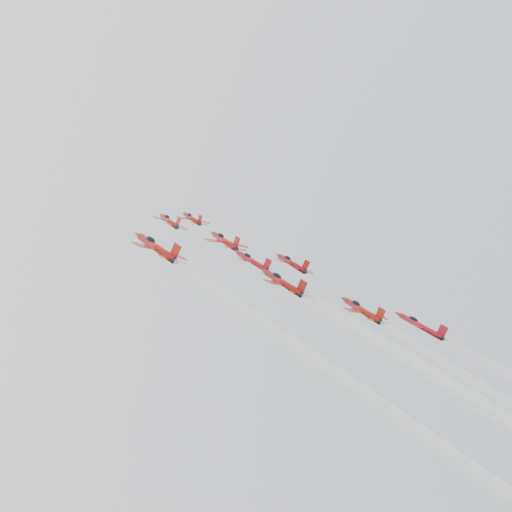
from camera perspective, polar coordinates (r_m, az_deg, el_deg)
jet_lead at (r=150.91m, az=-5.74°, el=3.36°), size 8.52×10.51×7.95m
jet_row2_left at (r=131.14m, az=-7.77°, el=3.13°), size 8.71×10.74×8.13m
jet_row2_center at (r=134.29m, az=-2.85°, el=1.39°), size 10.32×12.72×9.63m
jet_row2_right at (r=142.83m, az=3.14°, el=-0.61°), size 10.26×12.65×9.58m
jet_center at (r=91.22m, az=13.24°, el=-9.03°), size 8.67×76.63×57.04m
jet_rear_farleft at (r=59.84m, az=9.06°, el=-13.27°), size 9.75×86.11×64.09m
jet_rear_left at (r=80.44m, az=21.70°, el=-14.21°), size 9.83×86.80×64.61m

